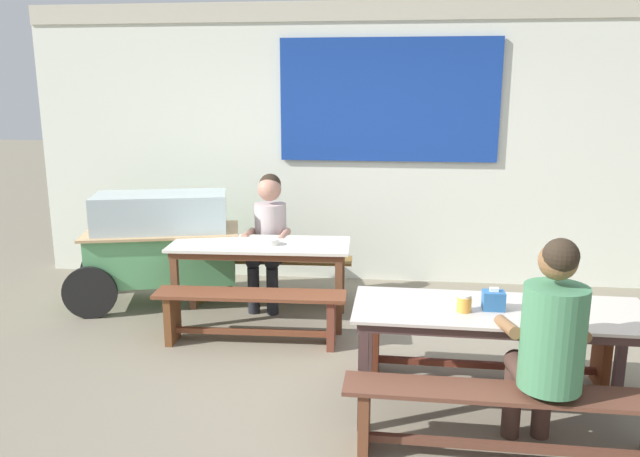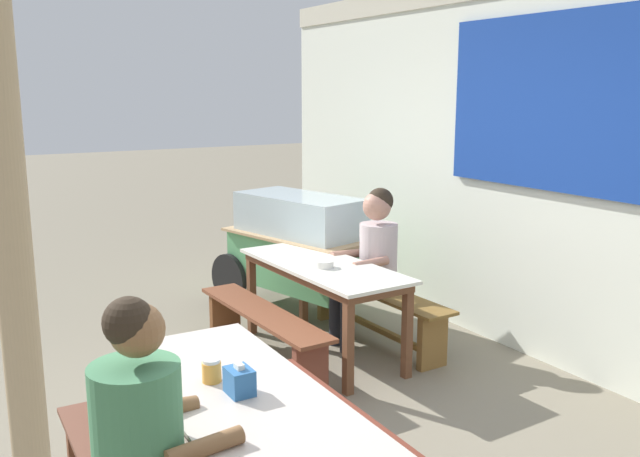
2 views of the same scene
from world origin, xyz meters
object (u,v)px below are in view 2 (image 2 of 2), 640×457
Objects in this scene: dining_table_near at (249,413)px; dining_table_far at (323,274)px; food_cart at (298,244)px; person_near_front at (152,439)px; person_center_facing at (371,255)px; bench_near_back at (351,456)px; soup_bowl at (324,264)px; bench_far_back at (377,306)px; condiment_jar at (212,371)px; bench_far_front at (263,329)px; wooden_support_post at (31,449)px; tissue_box at (239,381)px.

dining_table_far is at bearing 141.23° from dining_table_near.
food_cart is 3.84m from person_near_front.
person_near_front reaches higher than person_center_facing.
bench_near_back is 2.00m from soup_bowl.
dining_table_far is at bearing 135.80° from person_near_front.
bench_far_back is 14.79× the size of condiment_jar.
bench_far_front is 1.24× the size of person_center_facing.
person_center_facing reaches higher than dining_table_far.
person_near_front is (2.00, -1.95, 0.10)m from dining_table_far.
wooden_support_post is (3.84, -2.81, 0.59)m from food_cart.
bench_far_front is 2.48m from person_near_front.
soup_bowl is (0.13, -0.58, 0.46)m from bench_far_back.
dining_table_far is 1.12m from food_cart.
person_center_facing is 2.57m from condiment_jar.
soup_bowl is at bearing 79.19° from bench_far_front.
dining_table_far is 0.63m from bench_far_back.
food_cart is at bearing 155.66° from bench_near_back.
bench_far_back and bench_near_back have the same top height.
tissue_box is 2.20m from soup_bowl.
condiment_jar is at bearing 142.87° from wooden_support_post.
dining_table_near is 1.14× the size of bench_far_back.
wooden_support_post is at bearing -37.13° from condiment_jar.
dining_table_near is 1.44× the size of person_center_facing.
dining_table_far is 2.79m from person_near_front.
condiment_jar is 1.56m from wooden_support_post.
bench_near_back is at bearing 83.36° from tissue_box.
tissue_box reaches higher than dining_table_far.
person_near_front reaches higher than condiment_jar.
soup_bowl is (0.11, -0.05, 0.11)m from dining_table_far.
food_cart is 1.25m from soup_bowl.
bench_far_back is at bearing 129.27° from person_near_front.
food_cart is at bearing -175.06° from person_center_facing.
person_center_facing reaches higher than bench_far_front.
bench_near_back is (0.01, 0.53, -0.35)m from dining_table_near.
bench_far_back is at bearing 92.11° from bench_far_front.
condiment_jar reaches higher than dining_table_near.
dining_table_far is 3.75m from wooden_support_post.
bench_far_front is 1.87m from bench_near_back.
food_cart reaches higher than dining_table_near.
dining_table_far is 2.22m from condiment_jar.
bench_far_front is at bearing 147.13° from condiment_jar.
soup_bowl is at bearing 152.73° from bench_near_back.
tissue_box is 1.30× the size of condiment_jar.
person_center_facing reaches higher than condiment_jar.
dining_table_far is at bearing 135.93° from condiment_jar.
dining_table_near is 0.28m from condiment_jar.
person_near_front reaches higher than bench_far_front.
bench_near_back is at bearing -37.10° from person_center_facing.
food_cart reaches higher than tissue_box.
bench_far_front is at bearing 151.33° from tissue_box.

